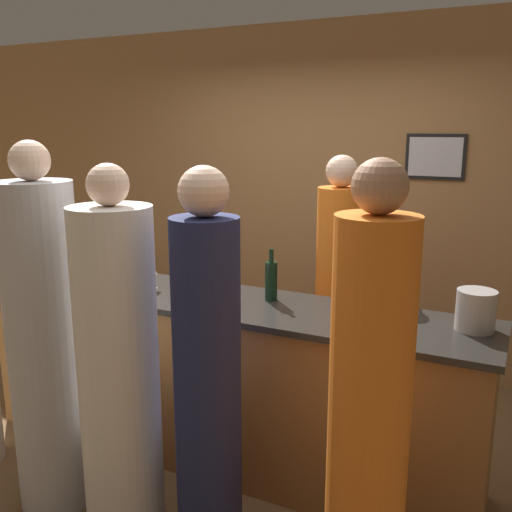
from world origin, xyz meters
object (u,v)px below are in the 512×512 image
guest_1 (119,371)px  wine_bottle_1 (271,280)px  guest_0 (369,422)px  ice_bucket (476,310)px  bartender (338,303)px  wine_bottle_0 (25,259)px  guest_2 (207,378)px  guest_3 (46,345)px

guest_1 → wine_bottle_1: guest_1 is taller
guest_0 → ice_bucket: 0.95m
guest_1 → wine_bottle_1: size_ratio=6.11×
bartender → wine_bottle_0: 2.06m
bartender → guest_0: 1.59m
wine_bottle_1 → ice_bucket: bearing=-0.4°
wine_bottle_0 → wine_bottle_1: bearing=8.7°
guest_2 → wine_bottle_0: (-1.69, 0.53, 0.27)m
wine_bottle_1 → guest_3: bearing=-135.3°
wine_bottle_0 → guest_3: bearing=-37.9°
guest_3 → wine_bottle_0: size_ratio=6.05×
guest_0 → ice_bucket: size_ratio=9.38×
wine_bottle_0 → wine_bottle_1: 1.67m
guest_2 → ice_bucket: size_ratio=9.10×
guest_3 → wine_bottle_0: (-0.78, 0.61, 0.24)m
wine_bottle_1 → guest_2: bearing=-87.1°
wine_bottle_0 → ice_bucket: 2.75m
wine_bottle_0 → guest_1: bearing=-26.1°
guest_1 → ice_bucket: size_ratio=9.11×
ice_bucket → wine_bottle_0: bearing=-174.9°
guest_3 → wine_bottle_0: guest_3 is taller
guest_0 → wine_bottle_0: bearing=165.6°
bartender → ice_bucket: bartender is taller
bartender → ice_bucket: bearing=146.1°
wine_bottle_1 → bartender: bearing=70.2°
guest_2 → bartender: bearing=82.9°
guest_3 → ice_bucket: guest_3 is taller
bartender → wine_bottle_1: bearing=70.2°
ice_bucket → wine_bottle_1: bearing=179.6°
guest_0 → wine_bottle_1: (-0.81, 0.88, 0.24)m
wine_bottle_0 → wine_bottle_1: (1.65, 0.25, -0.01)m
bartender → guest_3: guest_3 is taller
guest_2 → wine_bottle_0: 1.79m
guest_1 → wine_bottle_1: 1.00m
bartender → wine_bottle_0: bartender is taller
guest_2 → wine_bottle_0: guest_2 is taller
wine_bottle_1 → ice_bucket: size_ratio=1.49×
guest_3 → wine_bottle_1: size_ratio=6.42×
guest_1 → wine_bottle_0: 1.42m
wine_bottle_0 → wine_bottle_1: wine_bottle_0 is taller
guest_1 → guest_2: (0.44, 0.09, 0.02)m
guest_1 → ice_bucket: guest_1 is taller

